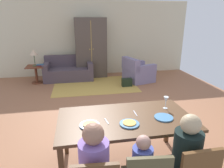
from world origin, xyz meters
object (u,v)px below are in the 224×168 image
(book_lower, at_px, (41,65))
(book_upper, at_px, (40,65))
(couch, at_px, (69,71))
(handbag, at_px, (127,82))
(plate_near_child, at_px, (129,124))
(person_woman, at_px, (183,162))
(plate_near_woman, at_px, (164,117))
(dining_table, at_px, (126,122))
(armchair, at_px, (137,72))
(wine_glass, at_px, (166,100))
(armoire, at_px, (91,48))
(table_lamp, at_px, (34,53))
(plate_near_man, at_px, (90,125))
(side_table, at_px, (36,72))

(book_lower, height_order, book_upper, book_upper)
(couch, xyz_separation_m, handbag, (1.82, -1.16, -0.17))
(plate_near_child, xyz_separation_m, person_woman, (0.50, -0.48, -0.26))
(plate_near_woman, distance_m, person_woman, 0.62)
(book_lower, xyz_separation_m, book_upper, (-0.02, -0.01, 0.03))
(person_woman, xyz_separation_m, book_lower, (-2.27, 4.99, 0.08))
(dining_table, height_order, armchair, armchair)
(armchair, distance_m, handbag, 0.72)
(book_upper, bearing_deg, wine_glass, -59.43)
(person_woman, xyz_separation_m, armoire, (-0.57, 5.50, 0.54))
(armchair, bearing_deg, book_lower, 172.94)
(dining_table, relative_size, table_lamp, 3.34)
(armoire, height_order, book_upper, armoire)
(plate_near_woman, height_order, table_lamp, table_lamp)
(person_woman, bearing_deg, plate_near_child, 135.65)
(couch, bearing_deg, dining_table, -78.98)
(plate_near_man, xyz_separation_m, plate_near_child, (0.50, -0.06, 0.00))
(plate_near_woman, xyz_separation_m, side_table, (-2.44, 4.44, -0.39))
(wine_glass, height_order, book_upper, wine_glass)
(armoire, bearing_deg, book_lower, -163.10)
(plate_near_child, bearing_deg, plate_near_man, 173.11)
(side_table, height_order, book_upper, book_upper)
(plate_near_man, distance_m, table_lamp, 4.70)
(plate_near_man, height_order, book_upper, plate_near_man)
(plate_near_man, relative_size, wine_glass, 1.34)
(wine_glass, xyz_separation_m, side_table, (-2.60, 4.16, -0.52))
(handbag, bearing_deg, book_lower, 161.90)
(plate_near_woman, bearing_deg, armchair, 77.05)
(book_lower, bearing_deg, person_woman, -65.55)
(armchair, height_order, book_lower, armchair)
(person_woman, height_order, side_table, person_woman)
(person_woman, xyz_separation_m, armchair, (0.93, 4.59, -0.19))
(plate_near_child, xyz_separation_m, book_lower, (-1.77, 4.50, -0.18))
(book_lower, bearing_deg, table_lamp, 173.80)
(plate_near_child, xyz_separation_m, plate_near_woman, (0.50, 0.08, 0.00))
(plate_near_woman, distance_m, handbag, 3.62)
(book_lower, distance_m, book_upper, 0.04)
(plate_near_woman, relative_size, couch, 0.15)
(plate_near_child, relative_size, side_table, 0.43)
(book_upper, bearing_deg, side_table, 168.09)
(armoire, distance_m, table_lamp, 1.94)
(couch, bearing_deg, wine_glass, -70.72)
(armoire, xyz_separation_m, book_upper, (-1.71, -0.53, -0.43))
(person_woman, relative_size, handbag, 3.47)
(book_upper, bearing_deg, handbag, -17.71)
(armchair, xyz_separation_m, book_upper, (-3.21, 0.38, 0.30))
(handbag, bearing_deg, armchair, 44.25)
(plate_near_woman, xyz_separation_m, couch, (-1.39, 4.70, -0.47))
(armoire, bearing_deg, handbag, -54.48)
(person_woman, distance_m, armoire, 5.56)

